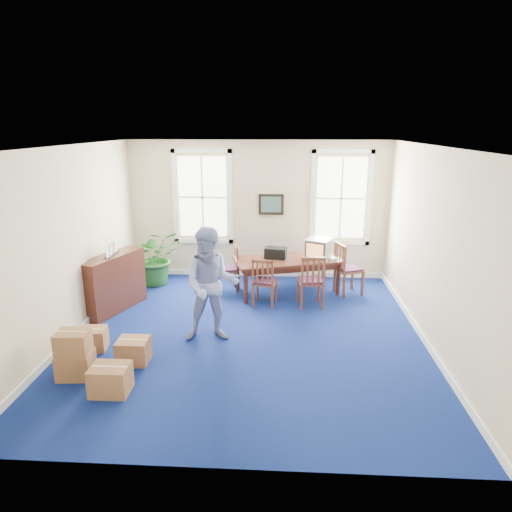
# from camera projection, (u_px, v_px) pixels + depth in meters

# --- Properties ---
(floor) EXTENTS (6.50, 6.50, 0.00)m
(floor) POSITION_uv_depth(u_px,v_px,m) (248.00, 334.00, 7.96)
(floor) COLOR navy
(floor) RESTS_ON ground
(ceiling) EXTENTS (6.50, 6.50, 0.00)m
(ceiling) POSITION_uv_depth(u_px,v_px,m) (247.00, 146.00, 7.08)
(ceiling) COLOR white
(ceiling) RESTS_ON ground
(wall_back) EXTENTS (6.50, 0.00, 6.50)m
(wall_back) POSITION_uv_depth(u_px,v_px,m) (258.00, 210.00, 10.64)
(wall_back) COLOR beige
(wall_back) RESTS_ON ground
(wall_front) EXTENTS (6.50, 0.00, 6.50)m
(wall_front) POSITION_uv_depth(u_px,v_px,m) (223.00, 331.00, 4.40)
(wall_front) COLOR beige
(wall_front) RESTS_ON ground
(wall_left) EXTENTS (0.00, 6.50, 6.50)m
(wall_left) POSITION_uv_depth(u_px,v_px,m) (71.00, 243.00, 7.68)
(wall_left) COLOR beige
(wall_left) RESTS_ON ground
(wall_right) EXTENTS (0.00, 6.50, 6.50)m
(wall_right) POSITION_uv_depth(u_px,v_px,m) (433.00, 248.00, 7.35)
(wall_right) COLOR beige
(wall_right) RESTS_ON ground
(baseboard_back) EXTENTS (6.00, 0.04, 0.12)m
(baseboard_back) POSITION_uv_depth(u_px,v_px,m) (258.00, 273.00, 11.03)
(baseboard_back) COLOR white
(baseboard_back) RESTS_ON ground
(baseboard_left) EXTENTS (0.04, 6.50, 0.12)m
(baseboard_left) POSITION_uv_depth(u_px,v_px,m) (82.00, 327.00, 8.11)
(baseboard_left) COLOR white
(baseboard_left) RESTS_ON ground
(baseboard_right) EXTENTS (0.04, 6.50, 0.12)m
(baseboard_right) POSITION_uv_depth(u_px,v_px,m) (422.00, 335.00, 7.78)
(baseboard_right) COLOR white
(baseboard_right) RESTS_ON ground
(window_left) EXTENTS (1.40, 0.12, 2.20)m
(window_left) POSITION_uv_depth(u_px,v_px,m) (203.00, 197.00, 10.61)
(window_left) COLOR white
(window_left) RESTS_ON ground
(window_right) EXTENTS (1.40, 0.12, 2.20)m
(window_right) POSITION_uv_depth(u_px,v_px,m) (341.00, 198.00, 10.43)
(window_right) COLOR white
(window_right) RESTS_ON ground
(wall_picture) EXTENTS (0.58, 0.06, 0.48)m
(wall_picture) POSITION_uv_depth(u_px,v_px,m) (271.00, 204.00, 10.53)
(wall_picture) COLOR black
(wall_picture) RESTS_ON ground
(conference_table) EXTENTS (2.43, 1.63, 0.76)m
(conference_table) POSITION_uv_depth(u_px,v_px,m) (287.00, 276.00, 9.86)
(conference_table) COLOR #451F15
(conference_table) RESTS_ON ground
(crt_tv) EXTENTS (0.65, 0.67, 0.44)m
(crt_tv) POSITION_uv_depth(u_px,v_px,m) (319.00, 249.00, 9.71)
(crt_tv) COLOR #B7B7BC
(crt_tv) RESTS_ON conference_table
(game_console) EXTENTS (0.17, 0.20, 0.05)m
(game_console) POSITION_uv_depth(u_px,v_px,m) (333.00, 258.00, 9.70)
(game_console) COLOR white
(game_console) RESTS_ON conference_table
(equipment_bag) EXTENTS (0.50, 0.37, 0.23)m
(equipment_bag) POSITION_uv_depth(u_px,v_px,m) (276.00, 253.00, 9.79)
(equipment_bag) COLOR black
(equipment_bag) RESTS_ON conference_table
(chair_near_left) EXTENTS (0.53, 0.53, 1.01)m
(chair_near_left) POSITION_uv_depth(u_px,v_px,m) (265.00, 281.00, 9.12)
(chair_near_left) COLOR brown
(chair_near_left) RESTS_ON ground
(chair_near_right) EXTENTS (0.54, 0.54, 1.08)m
(chair_near_right) POSITION_uv_depth(u_px,v_px,m) (311.00, 280.00, 9.06)
(chair_near_right) COLOR brown
(chair_near_right) RESTS_ON ground
(chair_end_left) EXTENTS (0.55, 0.55, 1.02)m
(chair_end_left) POSITION_uv_depth(u_px,v_px,m) (227.00, 269.00, 9.90)
(chair_end_left) COLOR brown
(chair_end_left) RESTS_ON ground
(chair_end_right) EXTENTS (0.65, 0.65, 1.12)m
(chair_end_right) POSITION_uv_depth(u_px,v_px,m) (349.00, 269.00, 9.74)
(chair_end_right) COLOR brown
(chair_end_right) RESTS_ON ground
(man) EXTENTS (1.04, 0.85, 1.94)m
(man) POSITION_uv_depth(u_px,v_px,m) (211.00, 285.00, 7.52)
(man) COLOR #8290C2
(man) RESTS_ON ground
(credenza) EXTENTS (0.90, 1.50, 1.14)m
(credenza) POSITION_uv_depth(u_px,v_px,m) (114.00, 282.00, 8.87)
(credenza) COLOR #451F15
(credenza) RESTS_ON ground
(brochure_rack) EXTENTS (0.25, 0.59, 0.26)m
(brochure_rack) POSITION_uv_depth(u_px,v_px,m) (111.00, 248.00, 8.67)
(brochure_rack) COLOR #99999E
(brochure_rack) RESTS_ON credenza
(potted_plant) EXTENTS (1.41, 1.32, 1.27)m
(potted_plant) POSITION_uv_depth(u_px,v_px,m) (156.00, 257.00, 10.32)
(potted_plant) COLOR #20571E
(potted_plant) RESTS_ON ground
(cardboard_boxes) EXTENTS (1.40, 1.40, 0.75)m
(cardboard_boxes) POSITION_uv_depth(u_px,v_px,m) (90.00, 350.00, 6.60)
(cardboard_boxes) COLOR #95633C
(cardboard_boxes) RESTS_ON ground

